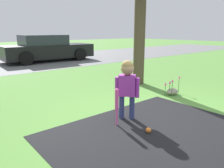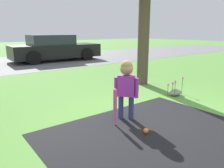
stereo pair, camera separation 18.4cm
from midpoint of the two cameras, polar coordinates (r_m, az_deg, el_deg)
The scene contains 8 objects.
ground_plane at distance 3.85m, azimuth 11.98°, elevation -9.69°, with size 60.00×60.00×0.00m, color #518438.
street_strip at distance 11.47m, azimuth -25.67°, elevation 4.86°, with size 40.00×6.00×0.01m.
child at distance 3.71m, azimuth 2.57°, elevation 0.65°, with size 0.30×0.34×1.04m.
baseball_bat at distance 3.51m, azimuth -0.24°, elevation -4.64°, with size 0.06×0.06×0.62m.
sports_ball at distance 3.42m, azimuth 7.93°, elevation -11.88°, with size 0.08×0.08×0.08m.
parked_car at distance 11.69m, azimuth -17.02°, elevation 8.80°, with size 4.48×2.05×1.31m.
flower_bed at distance 5.35m, azimuth 14.45°, elevation 0.45°, with size 0.52×0.17×0.44m.
edging_rock at distance 5.46m, azimuth 14.57°, elevation -1.94°, with size 0.33×0.23×0.15m.
Camera 1 is at (-2.90, -2.07, 1.51)m, focal length 35.00 mm.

